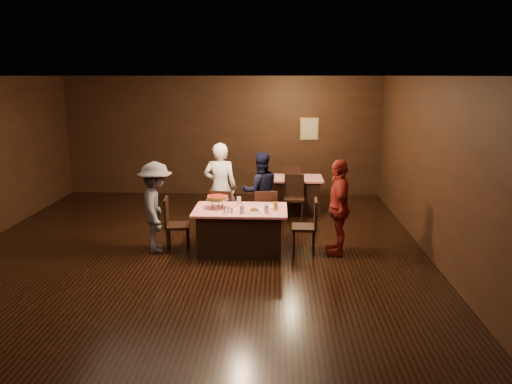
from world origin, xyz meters
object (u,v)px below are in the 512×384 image
(chair_far_left, at_px, (222,213))
(glass_amber, at_px, (275,206))
(diner_white_jacket, at_px, (220,187))
(glass_front_right, at_px, (266,209))
(diner_grey_knit, at_px, (156,207))
(plate_empty, at_px, (272,207))
(chair_far_right, at_px, (265,214))
(pizza_stand, at_px, (217,198))
(glass_back, at_px, (239,201))
(diner_navy_hoodie, at_px, (260,191))
(glass_front_left, at_px, (242,209))
(chair_back_far, at_px, (293,185))
(chair_end_left, at_px, (178,224))
(main_table, at_px, (241,230))
(back_table, at_px, (293,194))
(diner_red_shirt, at_px, (339,207))
(chair_end_right, at_px, (304,226))
(chair_back_near, at_px, (294,198))

(chair_far_left, distance_m, glass_amber, 1.33)
(diner_white_jacket, relative_size, glass_front_right, 12.54)
(diner_grey_knit, xyz_separation_m, plate_empty, (2.01, 0.16, -0.01))
(chair_far_right, bearing_deg, glass_front_right, 85.37)
(pizza_stand, xyz_separation_m, glass_back, (0.35, 0.25, -0.11))
(diner_navy_hoodie, height_order, glass_front_left, diner_navy_hoodie)
(chair_back_far, relative_size, plate_empty, 3.80)
(diner_white_jacket, bearing_deg, chair_back_far, -122.89)
(chair_end_left, bearing_deg, diner_navy_hoodie, -53.28)
(plate_empty, distance_m, glass_front_left, 0.68)
(main_table, bearing_deg, diner_navy_hoodie, 77.30)
(chair_far_left, height_order, chair_back_far, same)
(chair_end_left, relative_size, glass_front_right, 6.79)
(main_table, distance_m, chair_end_left, 1.10)
(back_table, bearing_deg, diner_red_shirt, -75.81)
(glass_front_left, bearing_deg, chair_end_right, 15.95)
(chair_far_left, height_order, glass_front_left, chair_far_left)
(main_table, distance_m, glass_front_right, 0.69)
(back_table, relative_size, chair_back_near, 1.37)
(chair_back_far, distance_m, glass_front_left, 3.77)
(main_table, relative_size, chair_back_near, 1.68)
(pizza_stand, bearing_deg, chair_far_left, 90.00)
(main_table, xyz_separation_m, chair_far_left, (-0.40, 0.75, 0.09))
(chair_far_right, xyz_separation_m, diner_white_jacket, (-0.88, 0.43, 0.40))
(main_table, relative_size, plate_empty, 6.40)
(chair_end_left, xyz_separation_m, glass_back, (1.05, 0.30, 0.37))
(diner_grey_knit, bearing_deg, diner_navy_hoodie, -66.41)
(back_table, height_order, diner_red_shirt, diner_red_shirt)
(chair_back_near, distance_m, glass_front_left, 2.54)
(chair_far_left, relative_size, chair_back_near, 1.00)
(diner_red_shirt, bearing_deg, chair_back_far, -165.98)
(chair_back_far, bearing_deg, back_table, 98.67)
(back_table, distance_m, pizza_stand, 3.08)
(back_table, distance_m, glass_amber, 2.85)
(chair_far_right, height_order, glass_back, chair_far_right)
(chair_far_left, distance_m, chair_back_near, 1.89)
(chair_end_right, height_order, diner_red_shirt, diner_red_shirt)
(glass_front_right, bearing_deg, chair_far_right, 92.86)
(chair_far_left, height_order, glass_back, chair_far_left)
(back_table, relative_size, chair_end_right, 1.37)
(plate_empty, bearing_deg, diner_white_jacket, 135.18)
(diner_white_jacket, xyz_separation_m, plate_empty, (1.03, -1.03, -0.10))
(chair_back_far, height_order, glass_amber, chair_back_far)
(chair_far_left, xyz_separation_m, glass_front_left, (0.45, -1.05, 0.37))
(diner_red_shirt, distance_m, glass_front_right, 1.25)
(chair_end_right, bearing_deg, glass_amber, -82.17)
(plate_empty, distance_m, glass_back, 0.62)
(back_table, bearing_deg, plate_empty, -99.62)
(back_table, distance_m, chair_far_left, 2.42)
(plate_empty, xyz_separation_m, glass_front_left, (-0.50, -0.45, 0.06))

